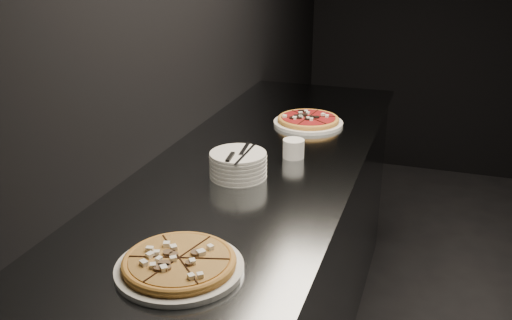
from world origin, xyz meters
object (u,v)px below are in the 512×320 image
(counter, at_px, (253,275))
(pizza_mushroom, at_px, (179,264))
(cutlery, at_px, (239,154))
(ramekin, at_px, (294,148))
(pizza_tomato, at_px, (308,120))
(plate_stack, at_px, (238,165))

(counter, bearing_deg, pizza_mushroom, -86.07)
(cutlery, distance_m, ramekin, 0.28)
(pizza_mushroom, bearing_deg, pizza_tomato, 88.78)
(counter, bearing_deg, cutlery, -94.36)
(pizza_mushroom, height_order, plate_stack, plate_stack)
(pizza_tomato, bearing_deg, ramekin, -84.22)
(pizza_tomato, relative_size, cutlery, 1.68)
(counter, xyz_separation_m, pizza_mushroom, (0.05, -0.70, 0.48))
(ramekin, bearing_deg, cutlery, -116.76)
(counter, bearing_deg, pizza_tomato, 81.89)
(pizza_mushroom, distance_m, cutlery, 0.59)
(pizza_mushroom, height_order, cutlery, cutlery)
(pizza_tomato, distance_m, cutlery, 0.66)
(pizza_mushroom, xyz_separation_m, ramekin, (0.07, 0.83, 0.02))
(pizza_mushroom, relative_size, pizza_tomato, 1.00)
(pizza_mushroom, height_order, ramekin, ramekin)
(plate_stack, xyz_separation_m, cutlery, (0.01, -0.01, 0.05))
(cutlery, xyz_separation_m, ramekin, (0.12, 0.25, -0.05))
(pizza_mushroom, distance_m, pizza_tomato, 1.23)
(counter, xyz_separation_m, ramekin, (0.11, 0.12, 0.50))
(pizza_tomato, height_order, ramekin, ramekin)
(ramekin, bearing_deg, plate_stack, -119.66)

